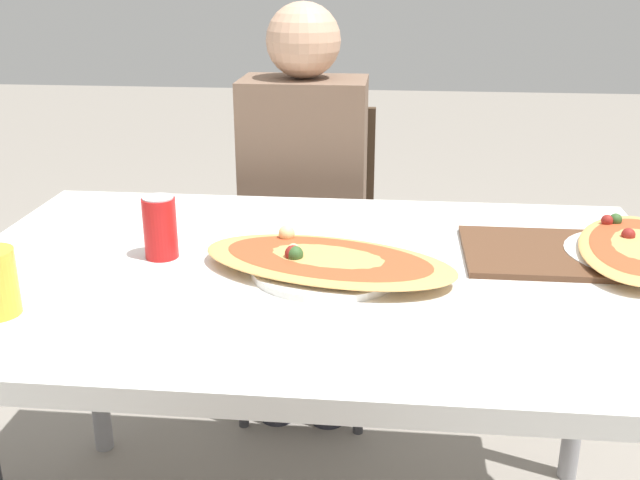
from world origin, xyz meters
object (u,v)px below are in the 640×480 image
person_seated (304,190)px  pizza_second (636,249)px  pizza_main (327,262)px  soda_can (160,227)px  dining_table (312,299)px  chair_far_seated (309,243)px

person_seated → pizza_second: bearing=142.4°
pizza_main → pizza_second: pizza_main is taller
soda_can → person_seated: bearing=72.3°
dining_table → soda_can: bearing=174.6°
pizza_main → soda_can: size_ratio=4.34×
pizza_main → soda_can: soda_can is taller
pizza_main → dining_table: bearing=151.0°
dining_table → pizza_second: pizza_second is taller
chair_far_seated → soda_can: 0.85m
chair_far_seated → pizza_main: (0.13, -0.81, 0.27)m
dining_table → pizza_main: bearing=-29.0°
dining_table → chair_far_seated: 0.82m
dining_table → chair_far_seated: (-0.10, 0.79, -0.18)m
soda_can → pizza_second: bearing=5.2°
soda_can → pizza_main: bearing=-7.7°
pizza_second → chair_far_seated: bearing=137.1°
pizza_second → soda_can: bearing=-174.8°
chair_far_seated → pizza_main: bearing=99.0°
dining_table → pizza_main: size_ratio=2.57×
dining_table → pizza_second: (0.63, 0.11, 0.08)m
person_seated → pizza_main: size_ratio=2.23×
dining_table → pizza_main: pizza_main is taller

